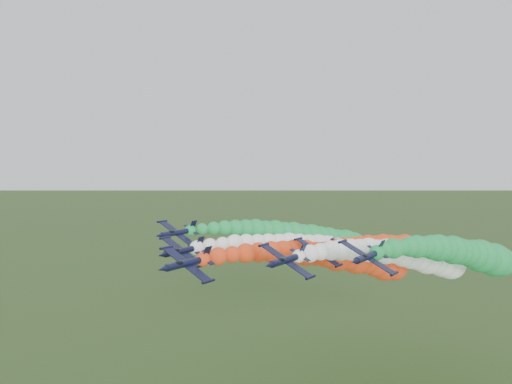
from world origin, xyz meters
TOP-DOWN VIEW (x-y plane):
  - jet_lead at (-5.32, 34.72)m, footprint 17.59×79.39m
  - jet_inner_left at (-15.22, 44.44)m, footprint 17.76×79.56m
  - jet_inner_right at (6.31, 46.96)m, footprint 17.90×79.70m
  - jet_outer_left at (-24.70, 53.01)m, footprint 17.82×79.63m
  - jet_outer_right at (17.23, 54.53)m, footprint 17.80×79.60m
  - jet_trail at (2.85, 63.94)m, footprint 17.62×79.42m

SIDE VIEW (x-z plane):
  - jet_trail at x=2.85m, z-range 27.52..45.20m
  - jet_inner_left at x=-15.22m, z-range 28.56..46.38m
  - jet_inner_right at x=6.31m, z-range 28.83..46.79m
  - jet_lead at x=-5.32m, z-range 29.16..46.82m
  - jet_outer_right at x=17.23m, z-range 29.54..47.41m
  - jet_outer_left at x=-24.70m, z-range 30.06..47.95m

